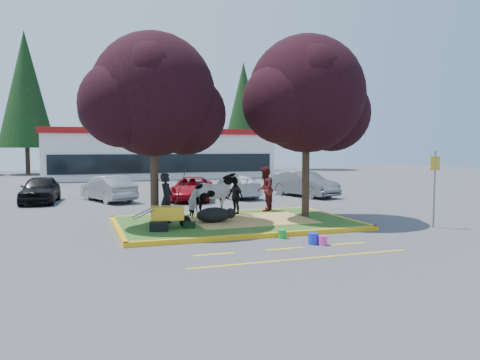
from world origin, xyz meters
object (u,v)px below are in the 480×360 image
object	(u,v)px
handler	(167,199)
wheelbarrow	(168,213)
sign_post	(435,180)
bucket_blue	(313,239)
calf	(214,215)
cow	(214,195)
bucket_green	(282,234)
car_black	(40,189)
car_silver	(108,189)
bucket_pink	(323,240)

from	to	relation	value
handler	wheelbarrow	distance (m)	0.98
sign_post	bucket_blue	bearing A→B (deg)	-163.52
calf	handler	bearing A→B (deg)	-167.47
cow	bucket_green	size ratio (longest dim) A/B	7.65
handler	bucket_blue	xyz separation A→B (m)	(3.45, -4.06, -0.86)
handler	bucket_blue	bearing A→B (deg)	-108.44
sign_post	car_black	world-z (taller)	sign_post
wheelbarrow	car_silver	bearing A→B (deg)	108.65
cow	handler	xyz separation A→B (m)	(-1.94, -0.85, 0.03)
bucket_green	car_silver	distance (m)	12.70
cow	handler	size ratio (longest dim) A/B	1.14
car_black	cow	bearing A→B (deg)	-46.98
calf	bucket_green	distance (m)	3.03
bucket_pink	cow	bearing A→B (deg)	108.60
bucket_green	handler	bearing A→B (deg)	135.34
bucket_green	car_black	distance (m)	14.48
calf	bucket_pink	world-z (taller)	calf
sign_post	bucket_pink	distance (m)	5.41
wheelbarrow	handler	bearing A→B (deg)	93.72
calf	bucket_pink	bearing A→B (deg)	-39.75
cow	bucket_pink	world-z (taller)	cow
cow	calf	bearing A→B (deg)	142.50
cow	bucket_green	xyz separation A→B (m)	(1.05, -3.81, -0.86)
bucket_green	bucket_blue	size ratio (longest dim) A/B	0.80
sign_post	bucket_pink	size ratio (longest dim) A/B	9.73
wheelbarrow	car_silver	distance (m)	9.94
calf	handler	world-z (taller)	handler
sign_post	bucket_pink	xyz separation A→B (m)	(-5.04, -1.28, -1.51)
bucket_blue	car_black	distance (m)	15.66
sign_post	cow	bearing A→B (deg)	155.25
cow	wheelbarrow	bearing A→B (deg)	109.76
car_silver	calf	bearing A→B (deg)	86.93
bucket_green	car_black	xyz separation A→B (m)	(-7.60, 12.31, 0.55)
bucket_pink	handler	bearing A→B (deg)	130.75
calf	car_silver	size ratio (longest dim) A/B	0.31
bucket_green	bucket_blue	world-z (taller)	bucket_blue
cow	bucket_blue	world-z (taller)	cow
calf	handler	distance (m)	1.73
cow	sign_post	xyz separation A→B (m)	(6.75, -3.83, 0.65)
calf	wheelbarrow	bearing A→B (deg)	-137.89
cow	bucket_blue	bearing A→B (deg)	176.65
wheelbarrow	sign_post	size ratio (longest dim) A/B	0.71
cow	bucket_green	world-z (taller)	cow
calf	bucket_blue	xyz separation A→B (m)	(1.86, -3.77, -0.26)
cow	bucket_green	bearing A→B (deg)	174.90
handler	car_silver	xyz separation A→B (m)	(-1.37, 8.97, -0.36)
wheelbarrow	bucket_blue	world-z (taller)	wheelbarrow
wheelbarrow	bucket_pink	world-z (taller)	wheelbarrow
bucket_blue	calf	bearing A→B (deg)	116.26
bucket_pink	car_black	distance (m)	15.93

